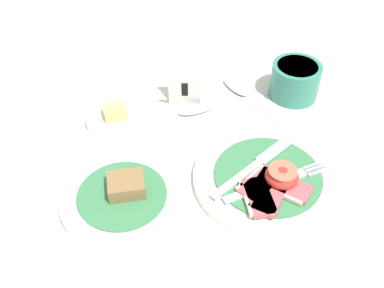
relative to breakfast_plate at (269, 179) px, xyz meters
The scene contains 8 objects.
ground_plane 0.11m from the breakfast_plate, behind, with size 3.00×3.00×0.00m, color beige.
breakfast_plate is the anchor object (origin of this frame).
bread_plate 0.23m from the breakfast_plate, behind, with size 0.19×0.19×0.04m.
sugar_cup 0.25m from the breakfast_plate, 67.03° to the left, with size 0.09×0.09×0.07m.
butter_dish 0.30m from the breakfast_plate, 144.50° to the left, with size 0.11×0.11×0.03m.
number_card 0.25m from the breakfast_plate, 118.05° to the left, with size 0.06×0.05×0.07m.
teaspoon_by_saucer 0.21m from the breakfast_plate, 109.83° to the left, with size 0.19×0.07×0.01m.
teaspoon_near_cup 0.23m from the breakfast_plate, 89.79° to the left, with size 0.11×0.18×0.01m.
Camera 1 is at (-0.05, -0.48, 0.53)m, focal length 42.00 mm.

